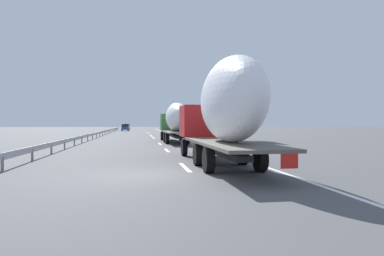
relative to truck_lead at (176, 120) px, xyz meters
name	(u,v)px	position (x,y,z in m)	size (l,w,h in m)	color
ground_plane	(140,136)	(18.22, 3.60, -2.36)	(260.00, 260.00, 0.00)	#4C4C4F
lane_stripe_0	(185,167)	(-19.78, 1.80, -2.35)	(3.20, 0.20, 0.01)	white
lane_stripe_1	(167,150)	(-10.13, 1.80, -2.35)	(3.20, 0.20, 0.01)	white
lane_stripe_2	(160,144)	(-2.14, 1.80, -2.35)	(3.20, 0.20, 0.01)	white
lane_stripe_3	(154,138)	(10.95, 1.80, -2.35)	(3.20, 0.20, 0.01)	white
lane_stripe_4	(152,136)	(16.58, 1.80, -2.35)	(3.20, 0.20, 0.01)	white
lane_stripe_5	(151,135)	(20.80, 1.80, -2.35)	(3.20, 0.20, 0.01)	white
lane_stripe_6	(148,133)	(33.09, 1.80, -2.35)	(3.20, 0.20, 0.01)	white
lane_stripe_7	(147,132)	(41.68, 1.80, -2.35)	(3.20, 0.20, 0.01)	white
edge_line_right	(172,135)	(23.22, -1.90, -2.35)	(110.00, 0.20, 0.01)	white
truck_lead	(176,120)	(0.00, 0.00, 0.00)	(13.00, 2.55, 4.07)	#387038
truck_trailing	(223,109)	(-19.80, 0.00, 0.33)	(13.30, 2.55, 4.83)	#B21919
car_blue_sedan	(125,127)	(53.95, 7.18, -1.45)	(4.29, 1.81, 1.77)	#28479E
car_yellow_coupe	(127,127)	(72.61, 7.26, -1.45)	(4.09, 1.74, 1.77)	gold
road_sign	(180,122)	(20.91, -3.10, -0.07)	(0.10, 0.90, 3.31)	gray
tree_0	(178,117)	(57.86, -7.18, 1.45)	(2.47, 2.47, 6.25)	#472D19
tree_1	(208,113)	(21.32, -7.95, 1.43)	(2.73, 2.73, 5.82)	#472D19
tree_2	(186,118)	(54.29, -8.81, 1.18)	(2.60, 2.60, 5.81)	#472D19
tree_3	(244,105)	(1.76, -8.00, 1.68)	(3.76, 3.76, 6.17)	#472D19
tree_4	(221,113)	(6.56, -6.49, 0.94)	(3.53, 3.53, 5.07)	#472D19
tree_5	(192,113)	(47.10, -9.49, 2.10)	(2.71, 2.71, 6.98)	#472D19
guardrail_median	(102,132)	(21.22, 9.60, -1.78)	(94.00, 0.10, 0.76)	#9EA0A5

